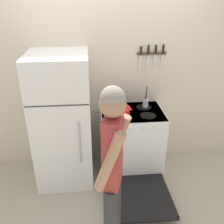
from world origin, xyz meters
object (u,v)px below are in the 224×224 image
(stove_range, at_px, (131,143))
(person, at_px, (113,170))
(dutch_oven_pot, at_px, (119,112))
(utensil_jar, at_px, (146,102))
(tea_kettle, at_px, (118,103))
(refrigerator, at_px, (63,121))

(stove_range, height_order, person, person)
(stove_range, relative_size, dutch_oven_pot, 4.26)
(utensil_jar, relative_size, person, 0.17)
(tea_kettle, relative_size, utensil_jar, 0.80)
(refrigerator, bearing_deg, dutch_oven_pot, -6.31)
(refrigerator, bearing_deg, tea_kettle, 13.57)
(tea_kettle, distance_m, person, 1.34)
(refrigerator, height_order, tea_kettle, refrigerator)
(stove_range, xyz_separation_m, dutch_oven_pot, (-0.18, -0.08, 0.51))
(refrigerator, xyz_separation_m, stove_range, (0.87, 0.01, -0.39))
(refrigerator, bearing_deg, person, -66.13)
(utensil_jar, distance_m, person, 1.44)
(dutch_oven_pot, height_order, utensil_jar, utensil_jar)
(refrigerator, distance_m, tea_kettle, 0.74)
(stove_range, relative_size, tea_kettle, 6.02)
(refrigerator, relative_size, stove_range, 1.25)
(dutch_oven_pot, distance_m, utensil_jar, 0.45)
(stove_range, height_order, utensil_jar, utensil_jar)
(refrigerator, height_order, person, person)
(dutch_oven_pot, relative_size, utensil_jar, 1.12)
(refrigerator, xyz_separation_m, person, (0.51, -1.15, 0.13))
(tea_kettle, bearing_deg, refrigerator, -166.43)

